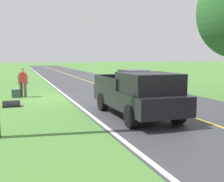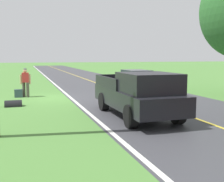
# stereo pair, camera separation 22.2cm
# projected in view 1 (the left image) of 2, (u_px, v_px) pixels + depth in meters

# --- Properties ---
(ground_plane) EXTENTS (200.00, 200.00, 0.00)m
(ground_plane) POSITION_uv_depth(u_px,v_px,m) (49.00, 98.00, 16.27)
(ground_plane) COLOR #4C7F38
(road_surface) EXTENTS (7.86, 120.00, 0.00)m
(road_surface) POSITION_uv_depth(u_px,v_px,m) (126.00, 95.00, 17.82)
(road_surface) COLOR #3D3D42
(road_surface) RESTS_ON ground
(lane_edge_line) EXTENTS (0.16, 117.60, 0.00)m
(lane_edge_line) POSITION_uv_depth(u_px,v_px,m) (68.00, 97.00, 16.62)
(lane_edge_line) COLOR silver
(lane_edge_line) RESTS_ON ground
(lane_centre_line) EXTENTS (0.14, 117.60, 0.00)m
(lane_centre_line) POSITION_uv_depth(u_px,v_px,m) (126.00, 94.00, 17.82)
(lane_centre_line) COLOR gold
(lane_centre_line) RESTS_ON ground
(hitchhiker_walking) EXTENTS (0.62, 0.51, 1.75)m
(hitchhiker_walking) POSITION_uv_depth(u_px,v_px,m) (23.00, 81.00, 16.58)
(hitchhiker_walking) COLOR #4C473D
(hitchhiker_walking) RESTS_ON ground
(suitcase_carried) EXTENTS (0.46, 0.20, 0.48)m
(suitcase_carried) POSITION_uv_depth(u_px,v_px,m) (16.00, 94.00, 16.46)
(suitcase_carried) COLOR #384C56
(suitcase_carried) RESTS_ON ground
(pickup_truck_passing) EXTENTS (2.12, 5.41, 1.82)m
(pickup_truck_passing) POSITION_uv_depth(u_px,v_px,m) (139.00, 93.00, 11.04)
(pickup_truck_passing) COLOR black
(pickup_truck_passing) RESTS_ON ground
(sedan_near_oncoming) EXTENTS (2.02, 4.45, 1.41)m
(sedan_near_oncoming) POSITION_uv_depth(u_px,v_px,m) (133.00, 79.00, 21.18)
(sedan_near_oncoming) COLOR #B2B7C1
(sedan_near_oncoming) RESTS_ON ground
(drainage_culvert) EXTENTS (0.80, 0.60, 0.60)m
(drainage_culvert) POSITION_uv_depth(u_px,v_px,m) (12.00, 107.00, 13.53)
(drainage_culvert) COLOR black
(drainage_culvert) RESTS_ON ground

